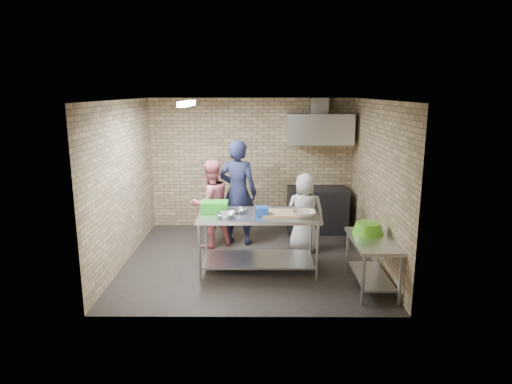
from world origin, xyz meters
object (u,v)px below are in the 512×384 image
stove (317,210)px  woman_pink (211,204)px  side_counter (372,263)px  bottle_green (340,132)px  bottle_red (320,131)px  blue_tub (262,211)px  prep_table (258,242)px  woman_white (305,212)px  green_crate (215,207)px  man_navy (238,192)px  green_basin (368,228)px

stove → woman_pink: size_ratio=0.74×
side_counter → bottle_green: bottle_green is taller
stove → bottle_red: bottle_red is taller
side_counter → blue_tub: bearing=160.8°
prep_table → bottle_red: bearing=61.6°
stove → bottle_red: 1.60m
blue_tub → woman_pink: bearing=126.6°
woman_pink → woman_white: 1.73m
green_crate → man_navy: 1.23m
prep_table → woman_pink: size_ratio=1.16×
side_counter → woman_white: (-0.82, 1.60, 0.34)m
prep_table → woman_white: bearing=48.3°
blue_tub → bottle_green: 3.08m
side_counter → blue_tub: blue_tub is taller
prep_table → bottle_red: bottle_red is taller
stove → man_navy: size_ratio=0.61×
green_crate → bottle_red: 3.12m
side_counter → stove: 2.79m
green_basin → woman_white: woman_white is taller
prep_table → woman_white: 1.28m
blue_tub → woman_pink: 1.57m
bottle_green → woman_white: (-0.82, -1.39, -1.30)m
stove → woman_white: woman_white is taller
man_navy → woman_pink: man_navy is taller
green_crate → woman_white: 1.77m
side_counter → green_crate: bearing=161.7°
blue_tub → woman_pink: (-0.93, 1.25, -0.20)m
prep_table → bottle_red: size_ratio=10.47×
prep_table → blue_tub: bearing=-63.4°
woman_pink → green_crate: bearing=67.4°
green_basin → woman_pink: size_ratio=0.28×
green_crate → woman_white: bearing=28.0°
bottle_green → woman_pink: size_ratio=0.09×
green_basin → woman_white: size_ratio=0.32×
green_basin → woman_pink: bearing=148.2°
stove → blue_tub: 2.54m
bottle_red → woman_pink: (-2.14, -1.18, -1.22)m
side_counter → man_navy: bearing=136.0°
prep_table → woman_pink: bearing=127.4°
side_counter → bottle_red: bottle_red is taller
stove → woman_white: (-0.37, -1.15, 0.26)m
stove → woman_pink: (-2.09, -0.94, 0.36)m
blue_tub → prep_table: bearing=116.6°
green_crate → bottle_green: 3.38m
green_crate → side_counter: bearing=-18.3°
prep_table → bottle_green: 3.25m
bottle_red → man_navy: size_ratio=0.09×
prep_table → green_basin: prep_table is taller
man_navy → woman_pink: bearing=33.3°
stove → green_crate: (-1.91, -1.97, 0.58)m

